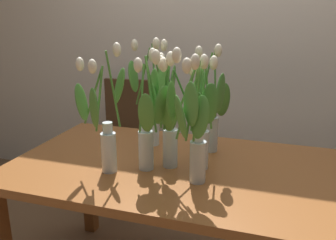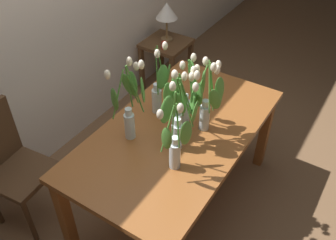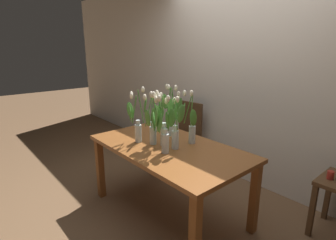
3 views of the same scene
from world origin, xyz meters
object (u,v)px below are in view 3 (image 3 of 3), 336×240
tulip_vase_2 (161,129)px  tulip_vase_5 (191,126)px  pillar_candle (330,175)px  tulip_vase_6 (164,126)px  dining_chair (186,131)px  tulip_vase_0 (137,121)px  tulip_vase_4 (174,129)px  tulip_vase_3 (154,123)px  tulip_vase_1 (172,114)px  dining_table (169,154)px

tulip_vase_2 → tulip_vase_5: size_ratio=1.03×
tulip_vase_2 → pillar_candle: 1.55m
tulip_vase_6 → dining_chair: 1.23m
tulip_vase_0 → dining_chair: 1.23m
tulip_vase_0 → tulip_vase_5: bearing=42.7°
pillar_candle → tulip_vase_4: bearing=-139.6°
tulip_vase_5 → dining_chair: (-0.79, 0.71, -0.40)m
tulip_vase_2 → dining_chair: 1.42m
tulip_vase_0 → tulip_vase_3: 0.20m
pillar_candle → tulip_vase_0: bearing=-145.0°
tulip_vase_6 → pillar_candle: size_ratio=6.97×
dining_chair → tulip_vase_0: bearing=-69.9°
tulip_vase_3 → tulip_vase_5: bearing=54.9°
tulip_vase_3 → tulip_vase_6: 0.10m
tulip_vase_3 → tulip_vase_4: (0.22, 0.06, -0.02)m
tulip_vase_2 → tulip_vase_1: bearing=127.0°
tulip_vase_2 → pillar_candle: tulip_vase_2 is taller
tulip_vase_2 → tulip_vase_3: tulip_vase_2 is taller
tulip_vase_4 → tulip_vase_5: 0.24m
dining_table → pillar_candle: (1.17, 0.87, -0.06)m
tulip_vase_1 → tulip_vase_5: tulip_vase_1 is taller
tulip_vase_0 → tulip_vase_1: (0.10, 0.38, 0.03)m
tulip_vase_5 → tulip_vase_6: bearing=-119.1°
tulip_vase_2 → dining_table: bearing=117.6°
tulip_vase_4 → tulip_vase_5: size_ratio=0.97×
dining_chair → tulip_vase_1: bearing=-54.8°
tulip_vase_5 → tulip_vase_6: size_ratio=1.05×
tulip_vase_4 → pillar_candle: size_ratio=7.10×
tulip_vase_4 → dining_chair: bearing=130.3°
tulip_vase_1 → pillar_candle: 1.57m
tulip_vase_1 → pillar_candle: bearing=25.3°
tulip_vase_3 → dining_chair: 1.25m
tulip_vase_3 → tulip_vase_5: size_ratio=1.00×
dining_chair → dining_table: bearing=-52.8°
tulip_vase_3 → dining_chair: (-0.58, 1.01, -0.44)m
tulip_vase_2 → tulip_vase_4: (0.02, 0.14, -0.02)m
tulip_vase_6 → tulip_vase_4: bearing=0.5°
tulip_vase_5 → tulip_vase_6: 0.27m
tulip_vase_0 → tulip_vase_6: size_ratio=1.09×
tulip_vase_6 → tulip_vase_1: bearing=123.3°
tulip_vase_2 → tulip_vase_3: size_ratio=1.03×
tulip_vase_6 → pillar_candle: 1.55m
tulip_vase_2 → dining_chair: tulip_vase_2 is taller
tulip_vase_4 → pillar_candle: tulip_vase_4 is taller
dining_table → dining_chair: bearing=127.2°
tulip_vase_0 → dining_chair: tulip_vase_0 is taller
tulip_vase_2 → dining_chair: bearing=125.9°
tulip_vase_5 → pillar_candle: bearing=31.8°
tulip_vase_1 → tulip_vase_2: tulip_vase_1 is taller
dining_table → tulip_vase_2: size_ratio=2.83×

